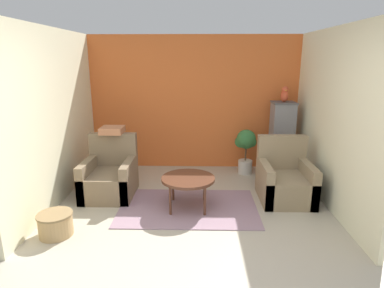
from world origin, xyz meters
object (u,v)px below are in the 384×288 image
(armchair_right, at_px, (285,181))
(parrot, at_px, (285,95))
(potted_plant, at_px, (246,146))
(birdcage, at_px, (281,139))
(armchair_left, at_px, (110,177))
(wicker_basket, at_px, (55,223))
(coffee_table, at_px, (188,180))

(armchair_right, bearing_deg, parrot, 80.04)
(armchair_right, distance_m, potted_plant, 1.22)
(armchair_right, xyz_separation_m, potted_plant, (-0.44, 1.11, 0.24))
(birdcage, height_order, parrot, parrot)
(armchair_left, xyz_separation_m, potted_plant, (2.22, 1.02, 0.24))
(armchair_left, distance_m, wicker_basket, 1.25)
(birdcage, bearing_deg, armchair_left, -160.15)
(birdcage, xyz_separation_m, wicker_basket, (-3.19, -2.23, -0.50))
(potted_plant, height_order, wicker_basket, potted_plant)
(armchair_left, relative_size, potted_plant, 1.11)
(armchair_right, height_order, wicker_basket, armchair_right)
(birdcage, relative_size, parrot, 4.75)
(armchair_left, relative_size, parrot, 3.29)
(coffee_table, bearing_deg, parrot, 41.98)
(coffee_table, distance_m, armchair_left, 1.30)
(armchair_left, bearing_deg, birdcage, 19.85)
(parrot, relative_size, wicker_basket, 0.67)
(potted_plant, bearing_deg, wicker_basket, -139.04)
(potted_plant, bearing_deg, armchair_left, -155.29)
(parrot, bearing_deg, birdcage, -90.00)
(armchair_right, bearing_deg, wicker_basket, -159.69)
(armchair_left, distance_m, parrot, 3.25)
(birdcage, height_order, wicker_basket, birdcage)
(armchair_left, height_order, parrot, parrot)
(armchair_left, bearing_deg, parrot, 19.90)
(armchair_left, xyz_separation_m, armchair_right, (2.66, -0.09, 0.00))
(armchair_right, relative_size, parrot, 3.29)
(armchair_left, xyz_separation_m, parrot, (2.85, 1.03, 1.17))
(coffee_table, height_order, parrot, parrot)
(parrot, bearing_deg, coffee_table, -138.02)
(coffee_table, xyz_separation_m, birdcage, (1.63, 1.47, 0.23))
(potted_plant, bearing_deg, birdcage, 0.82)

